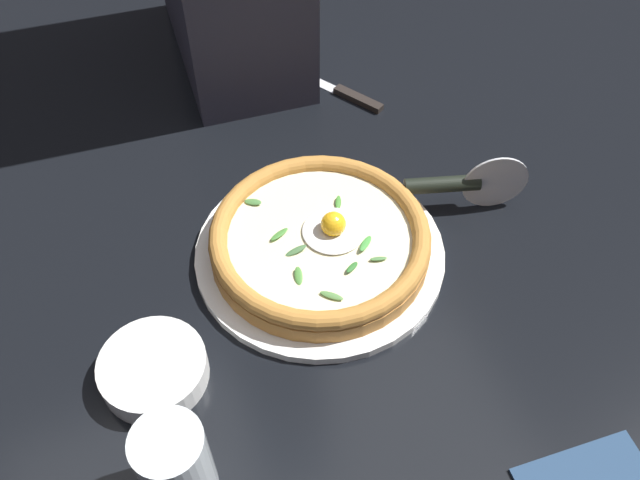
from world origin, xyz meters
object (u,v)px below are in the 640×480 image
(drinking_glass, at_px, (177,468))
(pizza_cutter, at_px, (460,183))
(table_knife, at_px, (339,91))
(pizza, at_px, (320,239))
(side_bowl, at_px, (154,369))

(drinking_glass, bearing_deg, pizza_cutter, 29.24)
(table_knife, relative_size, drinking_glass, 1.86)
(pizza, distance_m, table_knife, 0.34)
(pizza, bearing_deg, drinking_glass, -135.55)
(pizza_cutter, height_order, table_knife, pizza_cutter)
(pizza_cutter, xyz_separation_m, table_knife, (-0.06, 0.29, -0.04))
(drinking_glass, bearing_deg, pizza, 44.45)
(side_bowl, relative_size, table_knife, 0.58)
(pizza, height_order, side_bowl, pizza)
(side_bowl, bearing_deg, drinking_glass, -89.36)
(pizza, relative_size, drinking_glass, 2.50)
(pizza, height_order, table_knife, pizza)
(pizza, bearing_deg, side_bowl, -157.57)
(side_bowl, distance_m, pizza_cutter, 0.46)
(pizza_cutter, xyz_separation_m, drinking_glass, (-0.44, -0.25, 0.00))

